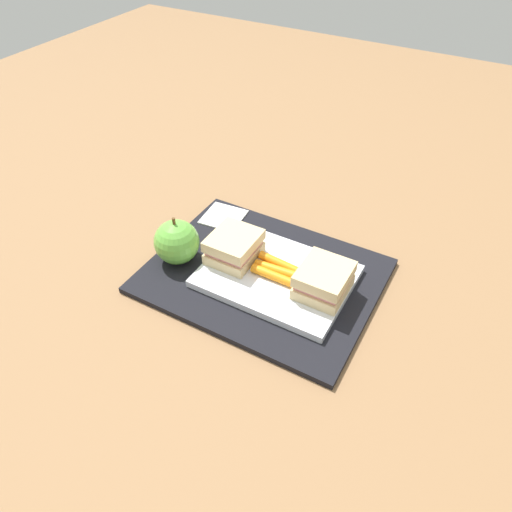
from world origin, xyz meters
TOP-DOWN VIEW (x-y plane):
  - ground_plane at (0.00, 0.00)m, footprint 2.40×2.40m
  - lunchbag_mat at (0.00, 0.00)m, footprint 0.36×0.28m
  - food_tray at (-0.03, 0.00)m, footprint 0.23×0.17m
  - sandwich_half_left at (-0.10, 0.00)m, footprint 0.07×0.08m
  - sandwich_half_right at (0.05, 0.00)m, footprint 0.07×0.08m
  - carrot_sticks_bundle at (-0.03, -0.00)m, footprint 0.08×0.04m
  - apple at (0.14, 0.04)m, footprint 0.07×0.07m
  - paper_napkin at (0.14, -0.10)m, footprint 0.08×0.08m

SIDE VIEW (x-z plane):
  - ground_plane at x=0.00m, z-range 0.00..0.00m
  - lunchbag_mat at x=0.00m, z-range 0.00..0.01m
  - paper_napkin at x=0.14m, z-range 0.01..0.01m
  - food_tray at x=-0.03m, z-range 0.01..0.02m
  - carrot_sticks_bundle at x=-0.03m, z-range 0.02..0.04m
  - sandwich_half_left at x=-0.10m, z-range 0.02..0.07m
  - sandwich_half_right at x=0.05m, z-range 0.02..0.07m
  - apple at x=0.14m, z-range 0.00..0.09m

